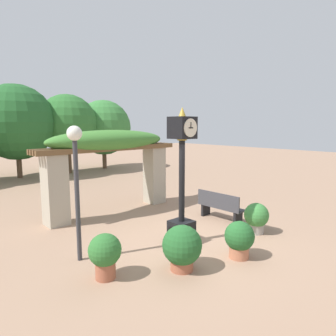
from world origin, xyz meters
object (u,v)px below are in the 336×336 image
object	(u,v)px
potted_plant_near_right	(239,238)
lamp_post	(76,165)
park_bench	(220,206)
potted_plant_far_left	(256,217)
pedestal_clock	(182,180)
potted_plant_near_left	(182,247)
potted_plant_far_right	(105,253)

from	to	relation	value
potted_plant_near_right	lamp_post	bearing A→B (deg)	138.82
potted_plant_near_right	lamp_post	size ratio (longest dim) A/B	0.28
park_bench	potted_plant_far_left	bearing A→B (deg)	171.90
pedestal_clock	potted_plant_near_left	xyz separation A→B (m)	(-1.02, -1.02, -1.11)
pedestal_clock	lamp_post	size ratio (longest dim) A/B	1.15
park_bench	lamp_post	bearing A→B (deg)	85.11
potted_plant_near_right	pedestal_clock	bearing A→B (deg)	102.37
pedestal_clock	potted_plant_near_left	distance (m)	1.82
potted_plant_near_right	lamp_post	world-z (taller)	lamp_post
potted_plant_far_left	lamp_post	size ratio (longest dim) A/B	0.29
potted_plant_far_right	potted_plant_far_left	bearing A→B (deg)	-8.95
potted_plant_far_left	potted_plant_near_left	bearing A→B (deg)	-178.30
potted_plant_near_right	potted_plant_far_right	bearing A→B (deg)	155.00
potted_plant_near_left	potted_plant_far_left	xyz separation A→B (m)	(3.02, 0.09, -0.04)
potted_plant_far_right	park_bench	size ratio (longest dim) A/B	0.57
pedestal_clock	lamp_post	world-z (taller)	pedestal_clock
potted_plant_near_left	potted_plant_far_right	bearing A→B (deg)	149.89
pedestal_clock	park_bench	xyz separation A→B (m)	(2.19, 0.46, -1.17)
pedestal_clock	potted_plant_near_right	world-z (taller)	pedestal_clock
pedestal_clock	potted_plant_near_right	distance (m)	1.92
potted_plant_near_right	park_bench	xyz separation A→B (m)	(1.87, 1.95, -0.02)
potted_plant_near_right	lamp_post	xyz separation A→B (m)	(-2.68, 2.34, 1.68)
pedestal_clock	potted_plant_far_left	distance (m)	2.48
potted_plant_far_right	lamp_post	xyz separation A→B (m)	(0.01, 1.09, 1.63)
potted_plant_near_right	park_bench	bearing A→B (deg)	46.31
lamp_post	potted_plant_far_right	bearing A→B (deg)	-90.38
potted_plant_far_left	potted_plant_far_right	distance (m)	4.41
potted_plant_far_left	park_bench	world-z (taller)	park_bench
pedestal_clock	potted_plant_far_right	bearing A→B (deg)	-174.17
pedestal_clock	park_bench	size ratio (longest dim) A/B	2.16
potted_plant_far_right	potted_plant_near_right	bearing A→B (deg)	-25.00
pedestal_clock	park_bench	bearing A→B (deg)	11.87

